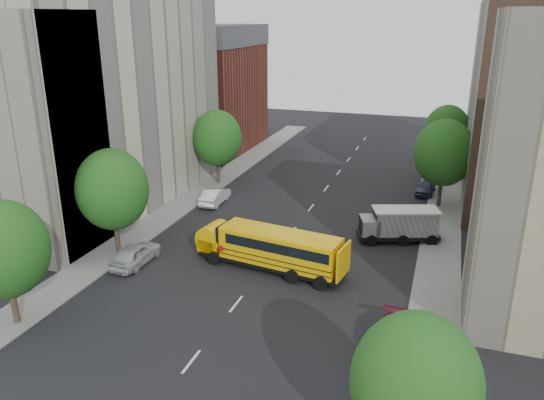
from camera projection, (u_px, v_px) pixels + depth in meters
The scene contains 20 objects.
ground at pixel (277, 251), 39.43m from camera, with size 120.00×120.00×0.00m, color black.
sidewalk_left at pixel (172, 211), 47.35m from camera, with size 3.00×80.00×0.12m, color slate.
sidewalk_right at pixel (440, 245), 40.41m from camera, with size 3.00×80.00×0.12m, color slate.
lane_markings at pixel (311, 208), 48.37m from camera, with size 0.15×64.00×0.01m, color silver.
building_left_cream at pixel (106, 94), 46.92m from camera, with size 10.00×26.00×20.00m, color beige.
building_left_redbrick at pixel (212, 99), 67.74m from camera, with size 10.00×15.00×13.00m, color maroon.
building_left_near at pixel (20, 135), 38.03m from camera, with size 10.00×7.00×17.00m, color tan.
building_right_far at pixel (530, 102), 48.89m from camera, with size 10.00×22.00×18.00m, color tan.
street_tree_0 at pixel (4, 249), 28.70m from camera, with size 4.80×4.80×7.41m.
street_tree_1 at pixel (112, 190), 37.53m from camera, with size 5.12×5.12×7.90m.
street_tree_2 at pixel (217, 138), 53.67m from camera, with size 4.99×4.99×7.71m.
street_tree_3 at pixel (415, 384), 18.54m from camera, with size 4.61×4.61×7.11m.
street_tree_4 at pixel (444, 153), 46.94m from camera, with size 5.25×5.25×8.10m.
street_tree_5 at pixel (447, 131), 57.79m from camera, with size 4.86×4.86×7.51m.
school_bus at pixel (270, 247), 36.28m from camera, with size 10.66×3.90×2.94m.
safari_truck at pixel (399, 224), 40.87m from camera, with size 6.49×3.99×2.63m.
parked_car_0 at pixel (135, 254), 37.23m from camera, with size 1.83×4.56×1.55m, color #B8B8BF.
parked_car_1 at pixel (215, 196), 49.26m from camera, with size 1.55×4.45×1.47m, color white.
parked_car_3 at pixel (392, 344), 27.04m from camera, with size 2.11×5.20×1.51m, color maroon.
parked_car_4 at pixel (425, 186), 52.03m from camera, with size 1.68×4.16×1.42m, color #333156.
Camera 1 is at (11.15, -34.16, 16.68)m, focal length 35.00 mm.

